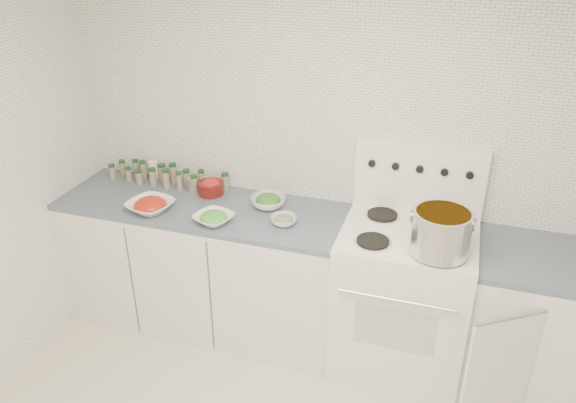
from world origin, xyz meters
The scene contains 13 objects.
room_walls centered at (0.00, 0.00, 1.56)m, with size 3.54×3.04×2.52m.
counter_left centered at (-0.82, 1.19, 0.45)m, with size 1.85×0.62×0.90m.
stove centered at (0.48, 1.19, 0.50)m, with size 0.76×0.70×1.36m.
counter_right centered at (1.30, 1.19, 0.45)m, with size 0.89×0.85×0.90m.
stock_pot centered at (0.65, 1.00, 1.07)m, with size 0.33×0.31×0.24m.
bowl_tomato centered at (-1.08, 1.02, 0.94)m, with size 0.32×0.32×0.09m.
bowl_snowpea centered at (-0.65, 1.00, 0.93)m, with size 0.28×0.28×0.07m.
bowl_broccoli centered at (-0.41, 1.29, 0.94)m, with size 0.23×0.23×0.09m.
bowl_zucchini centered at (-0.25, 1.11, 0.93)m, with size 0.17×0.17×0.06m.
bowl_pepper centered at (-0.83, 1.35, 0.95)m, with size 0.17×0.17×0.10m.
salt_canister centered at (-1.30, 1.45, 0.97)m, with size 0.07×0.07×0.13m, color white.
tin_can centered at (-0.96, 1.35, 0.95)m, with size 0.07×0.07×0.10m, color #9F9A86.
spice_cluster centered at (-1.21, 1.40, 0.96)m, with size 0.85×0.16×0.14m.
Camera 1 is at (0.66, -1.65, 2.53)m, focal length 35.00 mm.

